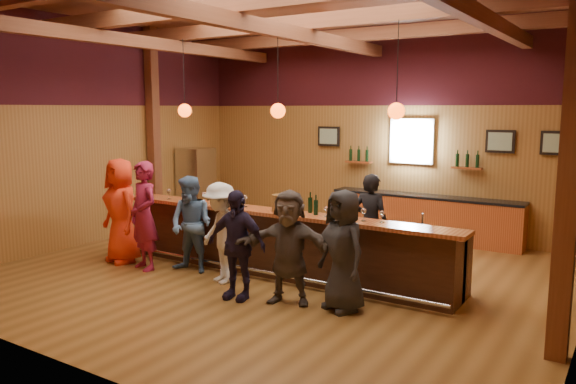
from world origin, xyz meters
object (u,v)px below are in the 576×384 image
at_px(back_bar_cabinet, 424,217).
at_px(customer_brown, 289,247).
at_px(ice_bucket, 279,203).
at_px(customer_denim, 192,225).
at_px(stainless_fridge, 196,185).
at_px(customer_dark, 343,250).
at_px(customer_orange, 121,211).
at_px(bottle_a, 316,207).
at_px(customer_redvest, 144,216).
at_px(bartender, 371,224).
at_px(customer_navy, 236,245).
at_px(bar_counter, 284,242).
at_px(customer_white, 221,233).

distance_m(back_bar_cabinet, customer_brown, 4.81).
bearing_deg(ice_bucket, customer_denim, -160.87).
xyz_separation_m(stainless_fridge, customer_dark, (5.76, -3.51, -0.07)).
xyz_separation_m(customer_denim, customer_dark, (2.96, -0.26, 0.02)).
relative_size(back_bar_cabinet, customer_orange, 2.14).
relative_size(stainless_fridge, bottle_a, 5.76).
bearing_deg(customer_redvest, bottle_a, 32.54).
bearing_deg(customer_denim, stainless_fridge, 126.21).
bearing_deg(customer_orange, bartender, 38.56).
xyz_separation_m(stainless_fridge, customer_brown, (4.99, -3.67, -0.09)).
bearing_deg(customer_navy, customer_brown, 12.43).
bearing_deg(bar_counter, back_bar_cabinet, 71.66).
xyz_separation_m(customer_brown, customer_dark, (0.77, 0.16, 0.02)).
xyz_separation_m(back_bar_cabinet, customer_denim, (-2.51, -4.38, 0.34)).
bearing_deg(customer_navy, customer_redvest, 165.42).
bearing_deg(ice_bucket, customer_white, -133.46).
bearing_deg(bottle_a, customer_navy, -118.22).
bearing_deg(customer_white, customer_orange, -155.70).
distance_m(back_bar_cabinet, stainless_fridge, 5.43).
bearing_deg(ice_bucket, customer_dark, -26.33).
relative_size(customer_orange, customer_brown, 1.15).
xyz_separation_m(customer_redvest, ice_bucket, (2.24, 0.80, 0.31)).
distance_m(customer_denim, customer_white, 0.81).
distance_m(customer_navy, customer_brown, 0.78).
distance_m(customer_denim, customer_brown, 2.23).
height_order(bar_counter, ice_bucket, ice_bucket).
bearing_deg(bartender, customer_orange, 23.24).
bearing_deg(customer_brown, back_bar_cabinet, 69.81).
relative_size(customer_navy, ice_bucket, 6.00).
xyz_separation_m(back_bar_cabinet, customer_white, (-1.72, -4.56, 0.32)).
distance_m(bar_counter, customer_orange, 3.02).
bearing_deg(bottle_a, bartender, 66.19).
bearing_deg(customer_navy, stainless_fridge, 131.66).
xyz_separation_m(customer_navy, customer_brown, (0.74, 0.24, 0.01)).
distance_m(bar_counter, customer_dark, 1.98).
distance_m(back_bar_cabinet, bartender, 2.83).
distance_m(back_bar_cabinet, customer_redvest, 5.75).
bearing_deg(customer_navy, back_bar_cabinet, 72.50).
bearing_deg(back_bar_cabinet, customer_redvest, -125.24).
bearing_deg(customer_orange, customer_dark, 14.18).
distance_m(customer_white, ice_bucket, 1.04).
height_order(bar_counter, customer_redvest, customer_redvest).
xyz_separation_m(customer_denim, customer_navy, (1.45, -0.66, -0.02)).
xyz_separation_m(stainless_fridge, bottle_a, (4.88, -2.73, 0.33)).
relative_size(back_bar_cabinet, stainless_fridge, 2.22).
bearing_deg(customer_orange, ice_bucket, 28.28).
bearing_deg(back_bar_cabinet, customer_orange, -131.21).
height_order(customer_orange, bottle_a, customer_orange).
relative_size(customer_white, customer_brown, 0.99).
relative_size(customer_denim, customer_brown, 1.00).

